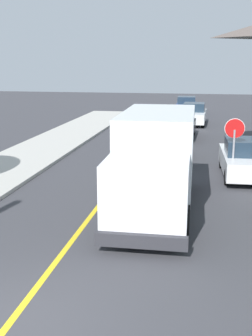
% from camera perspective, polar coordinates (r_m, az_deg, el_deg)
% --- Properties ---
extents(ground_plane, '(120.00, 120.00, 0.00)m').
position_cam_1_polar(ground_plane, '(9.02, -15.34, -19.41)').
color(ground_plane, '#38383D').
extents(centre_line_yellow, '(0.16, 56.00, 0.01)m').
position_cam_1_polar(centre_line_yellow, '(17.76, -1.36, -2.00)').
color(centre_line_yellow, gold).
rests_on(centre_line_yellow, ground).
extents(box_truck, '(2.56, 7.23, 3.20)m').
position_cam_1_polar(box_truck, '(14.43, 3.96, 1.43)').
color(box_truck, silver).
rests_on(box_truck, ground).
extents(parked_car_near, '(1.85, 4.42, 1.67)m').
position_cam_1_polar(parked_car_near, '(21.87, 5.30, 3.11)').
color(parked_car_near, '#B7B7BC').
rests_on(parked_car_near, ground).
extents(parked_car_mid, '(1.94, 4.45, 1.67)m').
position_cam_1_polar(parked_car_mid, '(28.29, 7.10, 5.54)').
color(parked_car_mid, black).
rests_on(parked_car_mid, ground).
extents(parked_car_far, '(1.95, 4.46, 1.67)m').
position_cam_1_polar(parked_car_far, '(34.46, 8.92, 6.98)').
color(parked_car_far, silver).
rests_on(parked_car_far, ground).
extents(parked_car_furthest, '(1.87, 4.43, 1.67)m').
position_cam_1_polar(parked_car_furthest, '(40.55, 7.94, 8.04)').
color(parked_car_furthest, '#2D4793').
rests_on(parked_car_furthest, ground).
extents(parked_van_across, '(2.00, 4.48, 1.67)m').
position_cam_1_polar(parked_van_across, '(19.22, 15.25, 1.16)').
color(parked_van_across, silver).
rests_on(parked_van_across, ground).
extents(stop_sign, '(0.80, 0.10, 2.65)m').
position_cam_1_polar(stop_sign, '(17.95, 14.04, 3.82)').
color(stop_sign, gray).
rests_on(stop_sign, ground).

